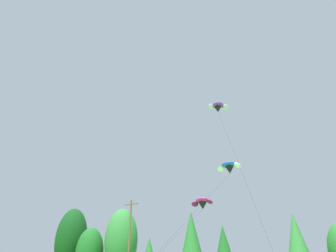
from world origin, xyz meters
name	(u,v)px	position (x,y,z in m)	size (l,w,h in m)	color
treeline_tree_a	(71,240)	(-33.43, 49.60, 8.64)	(5.65, 5.65, 14.27)	#472D19
treeline_tree_c	(121,241)	(-21.25, 47.62, 7.76)	(5.26, 5.26, 12.82)	#472D19
treeline_tree_e	(192,241)	(-10.26, 50.62, 7.57)	(4.26, 4.26, 12.09)	#472D19
treeline_tree_f	(224,250)	(-5.53, 51.59, 6.13)	(3.75, 3.75, 9.79)	#472D19
treeline_tree_g	(297,243)	(4.85, 51.41, 6.75)	(3.97, 3.97, 10.77)	#472D19
utility_pole	(129,244)	(-16.40, 42.37, 6.65)	(2.20, 0.26, 12.75)	brown
parafoil_kite_high_magenta	(202,203)	(-5.12, 41.68, 11.15)	(3.41, 16.27, 10.32)	#D12893
parafoil_kite_mid_purple	(218,107)	(-1.12, 38.39, 22.76)	(8.13, 12.99, 21.81)	purple
parafoil_kite_far_blue_white	(229,167)	(-1.03, 41.09, 15.24)	(7.17, 15.60, 14.36)	blue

